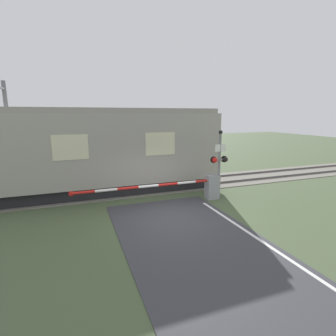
% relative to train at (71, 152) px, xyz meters
% --- Properties ---
extents(ground_plane, '(80.00, 80.00, 0.00)m').
position_rel_train_xyz_m(ground_plane, '(3.47, -4.44, -2.15)').
color(ground_plane, '#475638').
extents(track_bed, '(36.00, 3.20, 0.13)m').
position_rel_train_xyz_m(track_bed, '(3.47, 0.00, -2.13)').
color(track_bed, slate).
rests_on(track_bed, ground_plane).
extents(train, '(14.70, 3.08, 4.21)m').
position_rel_train_xyz_m(train, '(0.00, 0.00, 0.00)').
color(train, black).
rests_on(train, ground_plane).
extents(crossing_barrier, '(6.63, 0.44, 1.13)m').
position_rel_train_xyz_m(crossing_barrier, '(5.51, -2.94, -1.52)').
color(crossing_barrier, gray).
rests_on(crossing_barrier, ground_plane).
extents(signal_post, '(0.86, 0.26, 3.22)m').
position_rel_train_xyz_m(signal_post, '(6.39, -3.08, -0.31)').
color(signal_post, gray).
rests_on(signal_post, ground_plane).
extents(catenary_pole, '(0.20, 1.90, 5.55)m').
position_rel_train_xyz_m(catenary_pole, '(-2.90, 2.04, 0.77)').
color(catenary_pole, slate).
rests_on(catenary_pole, ground_plane).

